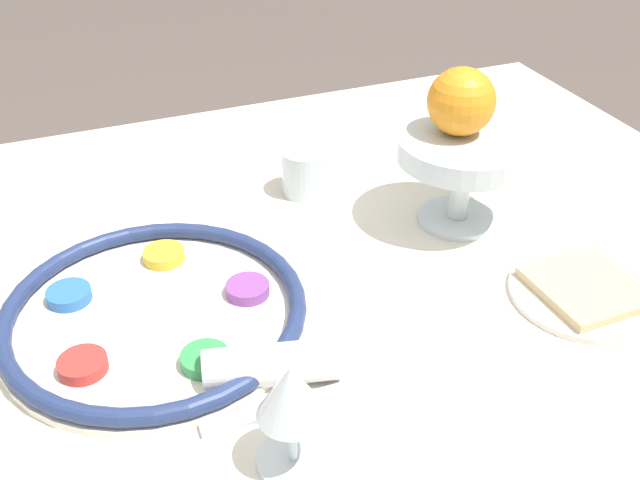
# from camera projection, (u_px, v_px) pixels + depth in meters

# --- Properties ---
(seder_plate) EXTENTS (0.35, 0.35, 0.03)m
(seder_plate) POSITION_uv_depth(u_px,v_px,m) (154.00, 311.00, 0.86)
(seder_plate) COLOR silver
(seder_plate) RESTS_ON dining_table
(wine_glass) EXTENTS (0.07, 0.07, 0.12)m
(wine_glass) POSITION_uv_depth(u_px,v_px,m) (291.00, 397.00, 0.65)
(wine_glass) COLOR silver
(wine_glass) RESTS_ON dining_table
(fruit_stand) EXTENTS (0.18, 0.18, 0.13)m
(fruit_stand) POSITION_uv_depth(u_px,v_px,m) (464.00, 156.00, 0.99)
(fruit_stand) COLOR silver
(fruit_stand) RESTS_ON dining_table
(orange_fruit) EXTENTS (0.09, 0.09, 0.09)m
(orange_fruit) POSITION_uv_depth(u_px,v_px,m) (461.00, 102.00, 0.96)
(orange_fruit) COLOR orange
(orange_fruit) RESTS_ON fruit_stand
(bread_plate) EXTENTS (0.18, 0.18, 0.02)m
(bread_plate) POSITION_uv_depth(u_px,v_px,m) (587.00, 290.00, 0.90)
(bread_plate) COLOR silver
(bread_plate) RESTS_ON dining_table
(napkin_roll) EXTENTS (0.15, 0.08, 0.04)m
(napkin_roll) POSITION_uv_depth(u_px,v_px,m) (272.00, 365.00, 0.77)
(napkin_roll) COLOR white
(napkin_roll) RESTS_ON dining_table
(cup_near) EXTENTS (0.07, 0.07, 0.07)m
(cup_near) POSITION_uv_depth(u_px,v_px,m) (306.00, 171.00, 1.09)
(cup_near) COLOR silver
(cup_near) RESTS_ON dining_table
(spoon) EXTENTS (0.15, 0.02, 0.01)m
(spoon) POSITION_uv_depth(u_px,v_px,m) (274.00, 410.00, 0.75)
(spoon) COLOR silver
(spoon) RESTS_ON dining_table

